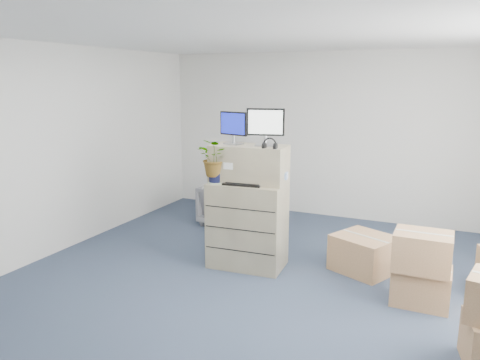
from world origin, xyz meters
name	(u,v)px	position (x,y,z in m)	size (l,w,h in m)	color
ground	(252,299)	(0.00, 0.00, 0.00)	(7.00, 7.00, 0.00)	#253043
wall_back	(334,136)	(0.00, 3.51, 1.40)	(6.00, 0.02, 2.80)	beige
filing_cabinet_lower	(247,225)	(-0.42, 0.84, 0.54)	(0.92, 0.57, 1.08)	gray
filing_cabinet_upper	(249,164)	(-0.43, 0.89, 1.31)	(0.92, 0.46, 0.46)	gray
monitor_left	(233,126)	(-0.64, 0.90, 1.77)	(0.40, 0.20, 0.40)	#99999E
monitor_right	(266,125)	(-0.23, 0.92, 1.79)	(0.45, 0.22, 0.45)	#99999E
headphones	(270,145)	(-0.10, 0.74, 1.59)	(0.16, 0.16, 0.02)	black
keyboard	(243,184)	(-0.43, 0.71, 1.09)	(0.47, 0.20, 0.02)	black
mouse	(269,186)	(-0.09, 0.73, 1.09)	(0.09, 0.06, 0.03)	silver
water_bottle	(258,173)	(-0.31, 0.90, 1.20)	(0.07, 0.07, 0.24)	gray
phone_dock	(242,179)	(-0.50, 0.86, 1.13)	(0.07, 0.06, 0.14)	silver
external_drive	(276,180)	(-0.11, 1.01, 1.11)	(0.23, 0.17, 0.07)	black
tissue_box	(278,175)	(-0.06, 0.93, 1.19)	(0.22, 0.11, 0.08)	#3B72C8
potted_plant	(216,163)	(-0.78, 0.68, 1.33)	(0.54, 0.57, 0.44)	#A1BA96
office_chair	(226,203)	(-1.45, 2.31, 0.36)	(0.71, 0.66, 0.73)	slate
cardboard_boxes	(443,277)	(1.87, 0.69, 0.32)	(2.49, 2.29, 0.80)	#987349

